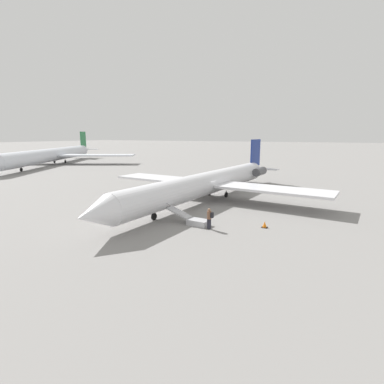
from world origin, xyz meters
name	(u,v)px	position (x,y,z in m)	size (l,w,h in m)	color
ground_plane	(206,201)	(0.00, 0.00, 0.00)	(600.00, 600.00, 0.00)	gray
airplane_main	(210,182)	(-1.01, 0.08, 2.05)	(35.86, 27.63, 6.89)	silver
airplane_taxiing_distant	(53,155)	(-21.15, -53.41, 2.55)	(48.13, 38.65, 8.61)	silver
boarding_stairs	(194,220)	(9.13, 3.12, 0.38)	(1.32, 4.09, 1.71)	#B2B2B7
passenger	(209,217)	(9.65, 4.78, 1.00)	(0.36, 0.55, 1.74)	#23232D
traffic_cone_near_stairs	(265,225)	(7.16, 8.70, 0.24)	(0.48, 0.48, 0.52)	black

